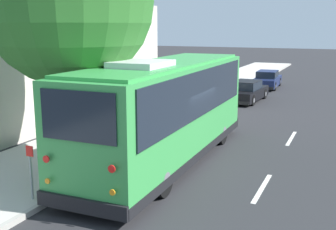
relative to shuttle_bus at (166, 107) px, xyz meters
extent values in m
plane|color=#28282B|center=(0.17, -0.31, -1.93)|extent=(160.00, 160.00, 0.00)
cube|color=beige|center=(0.17, 3.58, -1.85)|extent=(80.00, 4.27, 0.15)
cube|color=#AAA69D|center=(0.17, 1.37, -1.85)|extent=(80.00, 0.14, 0.15)
cube|color=green|center=(0.00, 0.00, -0.13)|extent=(9.99, 2.59, 3.06)
cube|color=black|center=(0.00, 0.00, -1.52)|extent=(10.04, 2.64, 0.28)
cube|color=black|center=(0.00, 0.00, 0.55)|extent=(9.18, 2.67, 1.47)
cube|color=black|center=(5.01, 0.06, 0.55)|extent=(0.05, 2.17, 1.55)
cube|color=black|center=(-5.00, -0.06, 0.66)|extent=(0.05, 1.99, 1.18)
cube|color=black|center=(5.01, 0.06, 1.26)|extent=(0.06, 1.79, 0.22)
cube|color=green|center=(0.00, 0.00, 1.44)|extent=(9.38, 2.35, 0.10)
cube|color=silver|center=(-1.77, -0.02, 1.56)|extent=(1.85, 1.42, 0.20)
cube|color=black|center=(5.04, 0.06, -1.48)|extent=(0.13, 2.50, 0.36)
cube|color=black|center=(-5.03, -0.06, -1.48)|extent=(0.13, 2.50, 0.36)
cylinder|color=red|center=(-5.09, 0.84, -0.44)|extent=(0.03, 0.18, 0.18)
cylinder|color=orange|center=(-5.09, 0.84, -0.99)|extent=(0.03, 0.14, 0.14)
cylinder|color=red|center=(-5.07, -0.95, -0.44)|extent=(0.03, 0.18, 0.18)
cylinder|color=orange|center=(-5.07, -0.95, -0.99)|extent=(0.03, 0.14, 0.14)
cube|color=white|center=(5.08, 0.89, -1.31)|extent=(0.04, 0.32, 0.18)
cube|color=white|center=(5.10, -0.77, -1.31)|extent=(0.04, 0.32, 0.18)
cube|color=black|center=(4.67, 1.45, 0.84)|extent=(0.06, 0.10, 0.24)
cylinder|color=black|center=(2.94, 1.12, -1.44)|extent=(0.98, 0.31, 0.98)
cylinder|color=slate|center=(2.94, 1.12, -1.44)|extent=(0.44, 0.32, 0.44)
cylinder|color=black|center=(2.97, -1.05, -1.44)|extent=(0.98, 0.31, 0.98)
cylinder|color=slate|center=(2.97, -1.05, -1.44)|extent=(0.44, 0.32, 0.44)
cylinder|color=black|center=(-2.80, 1.05, -1.44)|extent=(0.98, 0.31, 0.98)
cylinder|color=slate|center=(-2.80, 1.05, -1.44)|extent=(0.44, 0.32, 0.44)
cylinder|color=black|center=(-2.78, -1.12, -1.44)|extent=(0.98, 0.31, 0.98)
cylinder|color=slate|center=(-2.78, -1.12, -1.44)|extent=(0.44, 0.32, 0.44)
cube|color=black|center=(13.01, 0.31, -1.46)|extent=(4.45, 1.93, 0.62)
cube|color=black|center=(12.90, 0.32, -0.91)|extent=(2.14, 1.57, 0.48)
cube|color=black|center=(12.90, 0.32, -0.67)|extent=(2.06, 1.53, 0.05)
cube|color=black|center=(15.21, 0.19, -1.67)|extent=(0.17, 1.63, 0.20)
cube|color=black|center=(10.81, 0.44, -1.67)|extent=(0.17, 1.63, 0.20)
cylinder|color=black|center=(14.43, 1.00, -1.61)|extent=(0.64, 0.24, 0.63)
cylinder|color=slate|center=(14.43, 1.00, -1.61)|extent=(0.30, 0.24, 0.28)
cylinder|color=black|center=(14.34, -0.53, -1.61)|extent=(0.64, 0.24, 0.63)
cylinder|color=slate|center=(14.34, -0.53, -1.61)|extent=(0.30, 0.24, 0.28)
cylinder|color=black|center=(11.68, 1.15, -1.61)|extent=(0.64, 0.24, 0.63)
cylinder|color=slate|center=(11.68, 1.15, -1.61)|extent=(0.30, 0.24, 0.28)
cylinder|color=black|center=(11.59, -0.38, -1.61)|extent=(0.64, 0.24, 0.63)
cylinder|color=slate|center=(11.59, -0.38, -1.61)|extent=(0.30, 0.24, 0.28)
cube|color=#19234C|center=(19.43, 0.26, -1.45)|extent=(4.39, 1.77, 0.63)
cube|color=black|center=(19.32, 0.25, -0.90)|extent=(2.10, 1.47, 0.48)
cube|color=#19234C|center=(19.32, 0.25, -0.66)|extent=(2.02, 1.44, 0.05)
cube|color=black|center=(21.62, 0.33, -1.67)|extent=(0.14, 1.57, 0.20)
cube|color=black|center=(17.24, 0.18, -1.67)|extent=(0.14, 1.57, 0.20)
cylinder|color=black|center=(20.77, 1.04, -1.61)|extent=(0.65, 0.22, 0.64)
cylinder|color=slate|center=(20.77, 1.04, -1.61)|extent=(0.30, 0.23, 0.29)
cylinder|color=black|center=(20.83, -0.43, -1.61)|extent=(0.65, 0.22, 0.64)
cylinder|color=slate|center=(20.83, -0.43, -1.61)|extent=(0.30, 0.23, 0.29)
cylinder|color=black|center=(18.04, 0.94, -1.61)|extent=(0.65, 0.22, 0.64)
cylinder|color=slate|center=(18.04, 0.94, -1.61)|extent=(0.30, 0.23, 0.29)
cylinder|color=black|center=(18.09, -0.52, -1.61)|extent=(0.65, 0.22, 0.64)
cylinder|color=slate|center=(18.09, -0.52, -1.61)|extent=(0.30, 0.23, 0.29)
cylinder|color=brown|center=(-1.76, 2.48, -0.10)|extent=(0.33, 0.33, 3.35)
sphere|color=#2D6B28|center=(-1.76, 2.48, 3.41)|extent=(5.27, 5.27, 5.27)
cylinder|color=gray|center=(-4.64, 1.74, -1.20)|extent=(0.06, 0.06, 1.16)
cube|color=red|center=(-4.64, 1.74, -0.47)|extent=(0.02, 0.22, 0.28)
cylinder|color=gray|center=(-3.12, 1.74, -1.12)|extent=(0.06, 0.06, 1.31)
cube|color=red|center=(-3.12, 1.74, -0.32)|extent=(0.02, 0.22, 0.28)
cube|color=beige|center=(4.57, 9.49, 0.80)|extent=(16.14, 6.48, 5.46)
cube|color=#B1A99C|center=(4.57, 6.40, 3.73)|extent=(16.14, 0.30, 0.40)
cube|color=silver|center=(-1.08, -3.52, -1.92)|extent=(2.40, 0.14, 0.01)
cube|color=silver|center=(4.92, -3.52, -1.92)|extent=(2.40, 0.14, 0.01)
camera|label=1|loc=(-12.63, -5.64, 2.64)|focal=45.00mm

